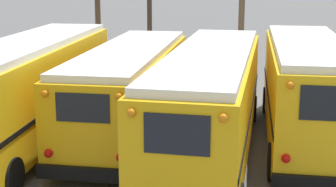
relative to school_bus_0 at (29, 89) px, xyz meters
name	(u,v)px	position (x,y,z in m)	size (l,w,h in m)	color
ground_plane	(169,142)	(4.33, 0.88, -1.82)	(160.00, 160.00, 0.00)	#5B5956
school_bus_0	(29,89)	(0.00, 0.00, 0.00)	(2.82, 10.80, 3.34)	yellow
school_bus_1	(130,87)	(2.89, 1.60, -0.19)	(2.71, 10.10, 2.97)	#EAAA0F
school_bus_2	(210,101)	(5.77, -0.28, -0.06)	(2.70, 10.89, 3.24)	#EAAA0F
school_bus_3	(307,88)	(8.66, 1.65, -0.01)	(2.63, 9.44, 3.32)	yellow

